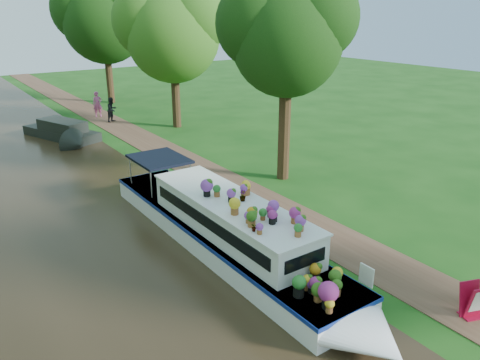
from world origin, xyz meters
name	(u,v)px	position (x,y,z in m)	size (l,w,h in m)	color
ground	(256,219)	(0.00, 0.00, 0.00)	(100.00, 100.00, 0.00)	#154511
canal_water	(102,266)	(-6.00, 0.00, 0.01)	(10.00, 100.00, 0.02)	black
towpath	(281,212)	(1.20, 0.00, 0.01)	(2.20, 100.00, 0.03)	#523726
plant_boat	(231,230)	(-2.25, -1.66, 0.85)	(2.29, 13.52, 2.26)	white
tree_near_overhang	(286,32)	(3.79, 3.06, 6.60)	(5.52, 5.28, 8.99)	black
tree_near_mid	(172,27)	(4.48, 15.08, 6.44)	(6.90, 6.60, 9.40)	black
tree_near_far	(103,15)	(3.98, 26.09, 7.05)	(7.59, 7.26, 10.30)	black
second_boat	(63,132)	(-2.75, 16.08, 0.49)	(3.54, 6.54, 1.19)	black
sandwich_board	(474,302)	(0.99, -8.02, 0.46)	(0.64, 0.65, 0.95)	#AC0C2E
pedestrian_pink	(98,104)	(1.15, 21.02, 0.95)	(0.67, 0.44, 1.85)	#DA5A87
pedestrian_dark	(112,110)	(1.43, 18.85, 0.89)	(0.83, 0.65, 1.71)	black
verge_plant	(183,182)	(-0.60, 4.71, 0.21)	(0.37, 0.32, 0.41)	#2D6E21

